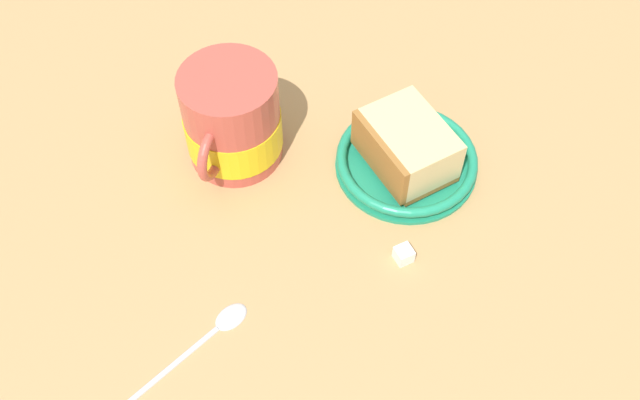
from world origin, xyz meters
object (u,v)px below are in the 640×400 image
object	(u,v)px
small_plate	(406,161)
sugar_cube	(404,254)
tea_mug	(232,121)
teaspoon	(208,334)
cake_slice	(407,146)

from	to	relation	value
small_plate	sugar_cube	bearing A→B (deg)	63.14
tea_mug	teaspoon	size ratio (longest dim) A/B	0.79
sugar_cube	teaspoon	bearing A→B (deg)	2.36
cake_slice	tea_mug	distance (cm)	16.16
cake_slice	tea_mug	bearing A→B (deg)	-28.50
teaspoon	tea_mug	bearing A→B (deg)	-114.68
small_plate	tea_mug	size ratio (longest dim) A/B	1.32
small_plate	cake_slice	xyz separation A→B (cm)	(0.26, 0.04, 2.37)
tea_mug	sugar_cube	bearing A→B (deg)	120.27
small_plate	sugar_cube	distance (cm)	10.23
cake_slice	tea_mug	xyz separation A→B (cm)	(14.15, -7.68, 1.34)
small_plate	cake_slice	distance (cm)	2.39
small_plate	sugar_cube	world-z (taller)	small_plate
small_plate	teaspoon	world-z (taller)	small_plate
cake_slice	teaspoon	bearing A→B (deg)	23.88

